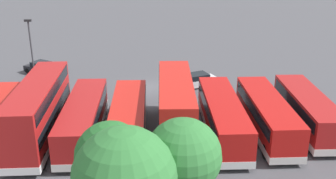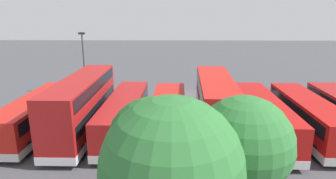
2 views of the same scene
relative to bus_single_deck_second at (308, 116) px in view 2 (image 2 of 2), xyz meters
The scene contains 14 objects.
ground_plane 14.48m from the bus_single_deck_second, 51.32° to the right, with size 140.00×140.00×0.00m, color #47474C.
bus_single_deck_second is the anchor object (origin of this frame).
bus_single_deck_third 3.58m from the bus_single_deck_second, ahead, with size 2.86×11.55×2.95m.
bus_double_decker_fourth 7.34m from the bus_single_deck_second, ahead, with size 3.08×10.98×4.55m.
bus_single_deck_fifth 11.00m from the bus_single_deck_second, ahead, with size 2.84×10.36×2.95m.
bus_single_deck_sixth 14.53m from the bus_single_deck_second, ahead, with size 2.82×11.36×2.95m.
bus_double_decker_seventh 17.86m from the bus_single_deck_second, ahead, with size 2.68×11.81×4.55m.
bus_single_deck_far_end 21.58m from the bus_single_deck_second, ahead, with size 2.73×10.74×2.95m.
car_hatchback_silver 27.12m from the bus_single_deck_second, 37.56° to the right, with size 4.73×4.01×1.43m.
car_small_green 11.90m from the bus_single_deck_second, 69.43° to the right, with size 4.79×3.26×1.43m.
lamp_post_tall 24.25m from the bus_single_deck_second, 28.81° to the right, with size 0.70×0.30×7.33m.
tree_leftmost 15.91m from the bus_single_deck_second, 42.90° to the left, with size 3.67×3.67×6.27m.
tree_midleft 13.52m from the bus_single_deck_second, 53.82° to the left, with size 3.98×3.98×6.35m.
tree_midright 16.83m from the bus_single_deck_second, 49.80° to the left, with size 4.89×4.89×6.91m.
Camera 2 is at (1.70, 32.39, 9.45)m, focal length 30.29 mm.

